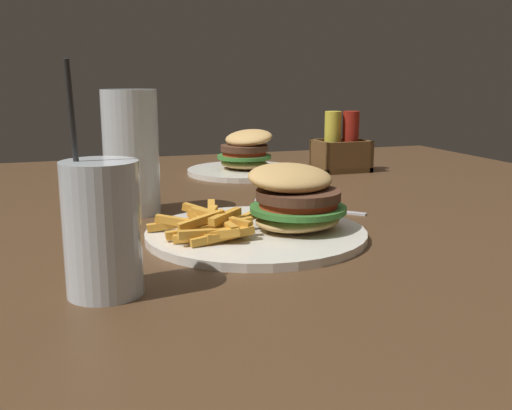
{
  "coord_description": "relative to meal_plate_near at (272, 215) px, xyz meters",
  "views": [
    {
      "loc": [
        -0.32,
        -0.83,
        0.93
      ],
      "look_at": [
        -0.09,
        -0.15,
        0.78
      ],
      "focal_mm": 42.0,
      "sensor_mm": 36.0,
      "label": 1
    }
  ],
  "objects": [
    {
      "name": "dining_table",
      "position": [
        0.07,
        0.16,
        -0.11
      ],
      "size": [
        1.32,
        1.26,
        0.74
      ],
      "color": "#4C331E",
      "rests_on": "ground_plane"
    },
    {
      "name": "meal_plate_far",
      "position": [
        0.12,
        0.48,
        0.0
      ],
      "size": [
        0.23,
        0.23,
        0.09
      ],
      "color": "silver",
      "rests_on": "dining_table"
    },
    {
      "name": "condiment_caddy",
      "position": [
        0.31,
        0.44,
        0.02
      ],
      "size": [
        0.11,
        0.09,
        0.12
      ],
      "color": "brown",
      "rests_on": "dining_table"
    },
    {
      "name": "meal_plate_near",
      "position": [
        0.0,
        0.0,
        0.0
      ],
      "size": [
        0.27,
        0.27,
        0.09
      ],
      "color": "silver",
      "rests_on": "dining_table"
    },
    {
      "name": "beer_glass",
      "position": [
        -0.15,
        0.19,
        0.06
      ],
      "size": [
        0.08,
        0.08,
        0.18
      ],
      "color": "silver",
      "rests_on": "dining_table"
    },
    {
      "name": "spoon",
      "position": [
        0.07,
        0.16,
        -0.02
      ],
      "size": [
        0.14,
        0.14,
        0.02
      ],
      "rotation": [
        0.0,
        0.0,
        2.36
      ],
      "color": "silver",
      "rests_on": "dining_table"
    },
    {
      "name": "juice_glass",
      "position": [
        -0.21,
        -0.14,
        0.03
      ],
      "size": [
        0.07,
        0.07,
        0.21
      ],
      "color": "silver",
      "rests_on": "dining_table"
    }
  ]
}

